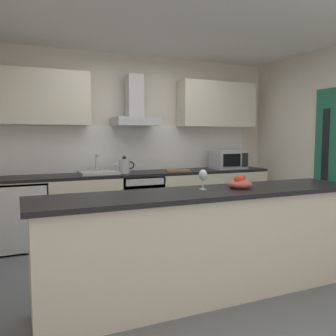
{
  "coord_description": "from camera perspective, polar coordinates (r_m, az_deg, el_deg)",
  "views": [
    {
      "loc": [
        -1.62,
        -3.22,
        1.42
      ],
      "look_at": [
        -0.03,
        0.45,
        1.05
      ],
      "focal_mm": 37.51,
      "sensor_mm": 36.0,
      "label": 1
    }
  ],
  "objects": [
    {
      "name": "fruit_bowl",
      "position": [
        3.24,
        11.62,
        -2.47
      ],
      "size": [
        0.22,
        0.22,
        0.13
      ],
      "color": "#B24C47",
      "rests_on": "counter_island"
    },
    {
      "name": "kettle",
      "position": [
        4.87,
        -7.09,
        0.36
      ],
      "size": [
        0.29,
        0.15,
        0.24
      ],
      "color": "#B7BABC",
      "rests_on": "counter_back"
    },
    {
      "name": "ground",
      "position": [
        3.88,
        3.22,
        -16.35
      ],
      "size": [
        5.54,
        4.63,
        0.02
      ],
      "primitive_type": "cube",
      "color": "slate"
    },
    {
      "name": "microwave",
      "position": [
        5.58,
        9.8,
        1.41
      ],
      "size": [
        0.5,
        0.38,
        0.3
      ],
      "color": "#B7BABC",
      "rests_on": "counter_back"
    },
    {
      "name": "sink",
      "position": [
        4.83,
        -11.22,
        -0.65
      ],
      "size": [
        0.5,
        0.4,
        0.26
      ],
      "color": "silver",
      "rests_on": "counter_back"
    },
    {
      "name": "ceiling",
      "position": [
        3.8,
        3.44,
        23.54
      ],
      "size": [
        5.54,
        4.63,
        0.02
      ],
      "primitive_type": "cube",
      "color": "white"
    },
    {
      "name": "counter_back",
      "position": [
        5.08,
        -4.36,
        -5.74
      ],
      "size": [
        3.99,
        0.6,
        0.9
      ],
      "color": "beige",
      "rests_on": "ground"
    },
    {
      "name": "wine_glass",
      "position": [
        3.1,
        5.7,
        -1.25
      ],
      "size": [
        0.08,
        0.08,
        0.18
      ],
      "color": "silver",
      "rests_on": "counter_island"
    },
    {
      "name": "wall_back",
      "position": [
        5.35,
        -5.75,
        3.97
      ],
      "size": [
        5.54,
        0.12,
        2.6
      ],
      "primitive_type": "cube",
      "color": "silver",
      "rests_on": "ground"
    },
    {
      "name": "backsplash_tile",
      "position": [
        5.28,
        -5.51,
        3.2
      ],
      "size": [
        3.86,
        0.02,
        0.66
      ],
      "primitive_type": "cube",
      "color": "white"
    },
    {
      "name": "oven",
      "position": [
        5.04,
        -4.79,
        -5.72
      ],
      "size": [
        0.6,
        0.62,
        0.8
      ],
      "color": "slate",
      "rests_on": "ground"
    },
    {
      "name": "refrigerator",
      "position": [
        4.79,
        -22.48,
        -7.1
      ],
      "size": [
        0.58,
        0.6,
        0.85
      ],
      "color": "white",
      "rests_on": "ground"
    },
    {
      "name": "counter_island",
      "position": [
        3.16,
        6.34,
        -12.06
      ],
      "size": [
        3.0,
        0.64,
        0.95
      ],
      "color": "beige",
      "rests_on": "ground"
    },
    {
      "name": "upper_cabinets",
      "position": [
        5.15,
        -5.03,
        10.72
      ],
      "size": [
        3.94,
        0.32,
        0.7
      ],
      "color": "beige"
    },
    {
      "name": "range_hood",
      "position": [
        5.08,
        -5.38,
        9.4
      ],
      "size": [
        0.62,
        0.45,
        0.72
      ],
      "color": "#B7BABC"
    },
    {
      "name": "chopping_board",
      "position": [
        5.17,
        1.52,
        -0.37
      ],
      "size": [
        0.38,
        0.29,
        0.02
      ],
      "primitive_type": "cube",
      "rotation": [
        0.0,
        0.0,
        -0.22
      ],
      "color": "#9E7247",
      "rests_on": "counter_back"
    }
  ]
}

